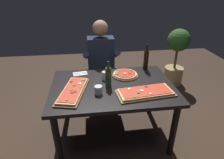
{
  "coord_description": "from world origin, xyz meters",
  "views": [
    {
      "loc": [
        -0.25,
        -1.88,
        1.81
      ],
      "look_at": [
        0.0,
        0.05,
        0.79
      ],
      "focal_mm": 30.39,
      "sensor_mm": 36.0,
      "label": 1
    }
  ],
  "objects_px": {
    "tumbler_near_camera": "(105,76)",
    "pizza_rectangular_front": "(145,92)",
    "pizza_rectangular_left": "(73,91)",
    "potted_plant_corner": "(176,55)",
    "seated_diner": "(101,61)",
    "diner_chair": "(101,73)",
    "wine_bottle_dark": "(146,60)",
    "tumbler_far_side": "(98,90)",
    "oil_bottle_amber": "(108,77)",
    "pizza_round_far": "(125,74)",
    "dining_table": "(113,92)"
  },
  "relations": [
    {
      "from": "wine_bottle_dark",
      "to": "pizza_rectangular_front",
      "type": "bearing_deg",
      "value": -106.11
    },
    {
      "from": "seated_diner",
      "to": "pizza_rectangular_front",
      "type": "bearing_deg",
      "value": -68.02
    },
    {
      "from": "dining_table",
      "to": "potted_plant_corner",
      "type": "xyz_separation_m",
      "value": [
        1.36,
        1.25,
        -0.05
      ]
    },
    {
      "from": "oil_bottle_amber",
      "to": "seated_diner",
      "type": "bearing_deg",
      "value": 91.57
    },
    {
      "from": "oil_bottle_amber",
      "to": "potted_plant_corner",
      "type": "xyz_separation_m",
      "value": [
        1.41,
        1.26,
        -0.27
      ]
    },
    {
      "from": "tumbler_near_camera",
      "to": "oil_bottle_amber",
      "type": "bearing_deg",
      "value": -82.52
    },
    {
      "from": "pizza_rectangular_left",
      "to": "pizza_round_far",
      "type": "bearing_deg",
      "value": 26.88
    },
    {
      "from": "oil_bottle_amber",
      "to": "tumbler_near_camera",
      "type": "bearing_deg",
      "value": 97.48
    },
    {
      "from": "seated_diner",
      "to": "potted_plant_corner",
      "type": "height_order",
      "value": "seated_diner"
    },
    {
      "from": "wine_bottle_dark",
      "to": "pizza_round_far",
      "type": "bearing_deg",
      "value": -151.9
    },
    {
      "from": "pizza_rectangular_left",
      "to": "potted_plant_corner",
      "type": "distance_m",
      "value": 2.25
    },
    {
      "from": "pizza_round_far",
      "to": "pizza_rectangular_left",
      "type": "bearing_deg",
      "value": -153.12
    },
    {
      "from": "tumbler_near_camera",
      "to": "seated_diner",
      "type": "xyz_separation_m",
      "value": [
        0.0,
        0.57,
        -0.05
      ]
    },
    {
      "from": "dining_table",
      "to": "wine_bottle_dark",
      "type": "xyz_separation_m",
      "value": [
        0.5,
        0.39,
        0.23
      ]
    },
    {
      "from": "pizza_rectangular_left",
      "to": "tumbler_far_side",
      "type": "height_order",
      "value": "tumbler_far_side"
    },
    {
      "from": "pizza_rectangular_left",
      "to": "dining_table",
      "type": "bearing_deg",
      "value": 12.34
    },
    {
      "from": "pizza_rectangular_left",
      "to": "tumbler_near_camera",
      "type": "bearing_deg",
      "value": 35.2
    },
    {
      "from": "dining_table",
      "to": "diner_chair",
      "type": "xyz_separation_m",
      "value": [
        -0.07,
        0.86,
        -0.16
      ]
    },
    {
      "from": "pizza_round_far",
      "to": "tumbler_far_side",
      "type": "height_order",
      "value": "tumbler_far_side"
    },
    {
      "from": "pizza_rectangular_front",
      "to": "tumbler_far_side",
      "type": "bearing_deg",
      "value": 171.73
    },
    {
      "from": "seated_diner",
      "to": "potted_plant_corner",
      "type": "distance_m",
      "value": 1.53
    },
    {
      "from": "diner_chair",
      "to": "seated_diner",
      "type": "xyz_separation_m",
      "value": [
        0.0,
        -0.12,
        0.26
      ]
    },
    {
      "from": "tumbler_near_camera",
      "to": "pizza_round_far",
      "type": "bearing_deg",
      "value": 12.82
    },
    {
      "from": "wine_bottle_dark",
      "to": "potted_plant_corner",
      "type": "bearing_deg",
      "value": 45.21
    },
    {
      "from": "tumbler_near_camera",
      "to": "dining_table",
      "type": "bearing_deg",
      "value": -65.9
    },
    {
      "from": "pizza_rectangular_front",
      "to": "oil_bottle_amber",
      "type": "relative_size",
      "value": 2.09
    },
    {
      "from": "pizza_rectangular_left",
      "to": "seated_diner",
      "type": "xyz_separation_m",
      "value": [
        0.37,
        0.83,
        -0.02
      ]
    },
    {
      "from": "potted_plant_corner",
      "to": "tumbler_far_side",
      "type": "bearing_deg",
      "value": -137.27
    },
    {
      "from": "pizza_round_far",
      "to": "potted_plant_corner",
      "type": "height_order",
      "value": "potted_plant_corner"
    },
    {
      "from": "seated_diner",
      "to": "potted_plant_corner",
      "type": "relative_size",
      "value": 1.25
    },
    {
      "from": "oil_bottle_amber",
      "to": "seated_diner",
      "type": "xyz_separation_m",
      "value": [
        -0.02,
        0.75,
        -0.12
      ]
    },
    {
      "from": "dining_table",
      "to": "wine_bottle_dark",
      "type": "height_order",
      "value": "wine_bottle_dark"
    },
    {
      "from": "wine_bottle_dark",
      "to": "tumbler_far_side",
      "type": "height_order",
      "value": "wine_bottle_dark"
    },
    {
      "from": "oil_bottle_amber",
      "to": "diner_chair",
      "type": "height_order",
      "value": "oil_bottle_amber"
    },
    {
      "from": "wine_bottle_dark",
      "to": "tumbler_far_side",
      "type": "xyz_separation_m",
      "value": [
        -0.67,
        -0.55,
        -0.1
      ]
    },
    {
      "from": "oil_bottle_amber",
      "to": "tumbler_far_side",
      "type": "xyz_separation_m",
      "value": [
        -0.12,
        -0.15,
        -0.08
      ]
    },
    {
      "from": "oil_bottle_amber",
      "to": "tumbler_near_camera",
      "type": "height_order",
      "value": "oil_bottle_amber"
    },
    {
      "from": "potted_plant_corner",
      "to": "seated_diner",
      "type": "bearing_deg",
      "value": -160.08
    },
    {
      "from": "tumbler_near_camera",
      "to": "pizza_rectangular_front",
      "type": "bearing_deg",
      "value": -45.07
    },
    {
      "from": "tumbler_near_camera",
      "to": "potted_plant_corner",
      "type": "distance_m",
      "value": 1.81
    },
    {
      "from": "tumbler_far_side",
      "to": "potted_plant_corner",
      "type": "relative_size",
      "value": 0.09
    },
    {
      "from": "oil_bottle_amber",
      "to": "seated_diner",
      "type": "height_order",
      "value": "seated_diner"
    },
    {
      "from": "diner_chair",
      "to": "seated_diner",
      "type": "height_order",
      "value": "seated_diner"
    },
    {
      "from": "dining_table",
      "to": "potted_plant_corner",
      "type": "relative_size",
      "value": 1.32
    },
    {
      "from": "pizza_rectangular_left",
      "to": "tumbler_near_camera",
      "type": "relative_size",
      "value": 6.27
    },
    {
      "from": "diner_chair",
      "to": "pizza_rectangular_front",
      "type": "bearing_deg",
      "value": -70.25
    },
    {
      "from": "oil_bottle_amber",
      "to": "tumbler_near_camera",
      "type": "relative_size",
      "value": 3.0
    },
    {
      "from": "dining_table",
      "to": "diner_chair",
      "type": "bearing_deg",
      "value": 94.71
    },
    {
      "from": "pizza_rectangular_front",
      "to": "diner_chair",
      "type": "distance_m",
      "value": 1.19
    },
    {
      "from": "oil_bottle_amber",
      "to": "diner_chair",
      "type": "xyz_separation_m",
      "value": [
        -0.02,
        0.87,
        -0.37
      ]
    }
  ]
}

